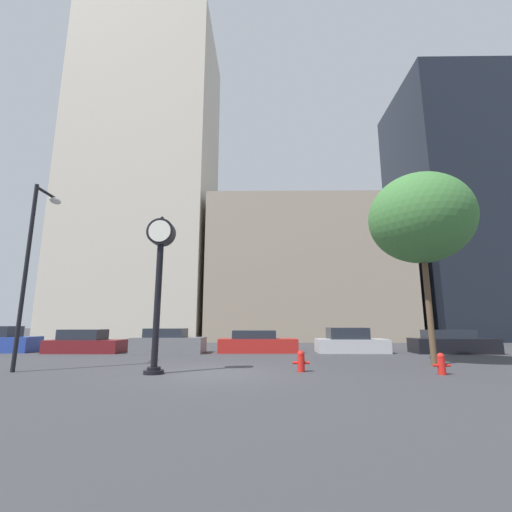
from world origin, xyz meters
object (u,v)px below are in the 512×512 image
Objects in this scene: street_clock at (159,267)px; car_silver at (350,342)px; car_grey at (168,342)px; bare_tree at (420,219)px; car_maroon at (85,343)px; car_black at (452,343)px; fire_hydrant_near at (441,364)px; fire_hydrant_far at (301,361)px; street_lamp_left at (36,246)px; car_red at (257,343)px.

street_clock is 1.37× the size of car_silver.
bare_tree is (12.06, -5.42, 5.47)m from car_grey.
car_black is (20.44, 0.00, 0.00)m from car_maroon.
fire_hydrant_far is at bearing 172.12° from fire_hydrant_near.
car_maroon is 14.93m from car_silver.
car_grey is at bearing 66.19° from street_lamp_left.
street_lamp_left reaches higher than car_grey.
car_black is at bearing -3.25° from car_silver.
street_clock is 7.88× the size of fire_hydrant_near.
car_silver is (5.28, 0.00, 0.05)m from car_red.
car_black is at bearing 55.76° from bare_tree.
car_maroon is 1.03× the size of car_grey.
street_lamp_left is (-4.90, 0.70, 0.91)m from street_clock.
car_black reaches higher than fire_hydrant_near.
street_clock is 1.20× the size of car_red.
car_maroon is at bearing -178.29° from car_grey.
street_clock is 7.66× the size of fire_hydrant_far.
car_grey is at bearing 101.87° from street_clock.
car_black is at bearing -3.25° from car_red.
bare_tree reaches higher than fire_hydrant_near.
car_grey is 5.69× the size of fire_hydrant_far.
street_lamp_left is 15.47m from bare_tree.
fire_hydrant_far reaches higher than fire_hydrant_near.
car_maroon is (-6.37, 8.00, -3.00)m from street_clock.
car_red is 10.80m from car_black.
fire_hydrant_near is at bearing -26.54° from car_maroon.
street_clock reaches higher than fire_hydrant_near.
car_black is at bearing 29.64° from street_clock.
car_grey is at bearing 143.84° from fire_hydrant_near.
street_clock is 16.47m from car_black.
car_maroon is 6.05× the size of fire_hydrant_near.
fire_hydrant_near is (6.04, -8.45, -0.18)m from car_red.
street_clock is at bearing -8.19° from street_lamp_left.
fire_hydrant_far is at bearing -0.81° from street_lamp_left.
car_grey is (4.69, -0.01, 0.04)m from car_maroon.
street_clock reaches higher than car_grey.
fire_hydrant_near is at bearing -34.30° from car_grey.
car_maroon is 0.61× the size of street_lamp_left.
car_black is 11.84m from fire_hydrant_far.
car_silver is (14.93, 0.40, 0.04)m from car_maroon.
car_black is at bearing 0.64° from car_maroon.
car_maroon is 0.92× the size of car_red.
fire_hydrant_near is (11.01, -8.04, -0.23)m from car_grey.
car_silver is at bearing 29.77° from street_lamp_left.
car_silver is at bearing 177.97° from car_black.
car_grey is 13.63m from fire_hydrant_near.
bare_tree is (1.81, -5.83, 5.46)m from car_silver.
car_black is (10.79, -0.40, 0.02)m from car_red.
car_maroon is 13.48m from fire_hydrant_far.
car_red is 10.71m from bare_tree.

